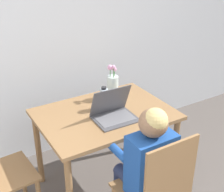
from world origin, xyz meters
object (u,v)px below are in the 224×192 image
object	(u,v)px
person_seated	(146,159)
water_bottle	(104,98)
flower_vase	(113,85)
laptop	(113,111)

from	to	relation	value
person_seated	water_bottle	xyz separation A→B (m)	(0.06, 0.66, 0.14)
person_seated	flower_vase	world-z (taller)	person_seated
person_seated	laptop	distance (m)	0.51
laptop	flower_vase	world-z (taller)	flower_vase
laptop	water_bottle	xyz separation A→B (m)	(0.01, 0.17, 0.03)
person_seated	water_bottle	size ratio (longest dim) A/B	5.59
laptop	water_bottle	size ratio (longest dim) A/B	1.70
person_seated	water_bottle	distance (m)	0.68
water_bottle	flower_vase	bearing A→B (deg)	40.02
flower_vase	water_bottle	world-z (taller)	flower_vase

